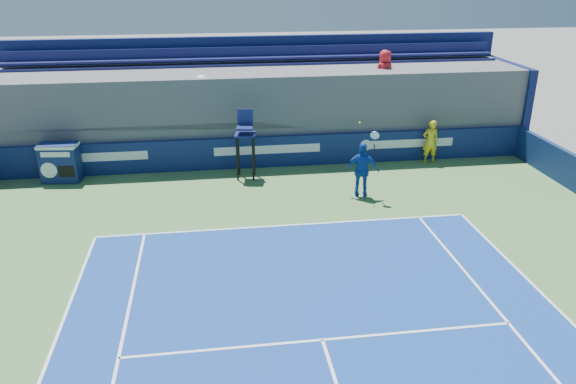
{
  "coord_description": "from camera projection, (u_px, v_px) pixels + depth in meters",
  "views": [
    {
      "loc": [
        -2.05,
        -2.97,
        7.3
      ],
      "look_at": [
        0.0,
        11.5,
        1.25
      ],
      "focal_mm": 35.0,
      "sensor_mm": 36.0,
      "label": 1
    }
  ],
  "objects": [
    {
      "name": "umpire_chair",
      "position": [
        245.0,
        137.0,
        19.8
      ],
      "size": [
        0.8,
        0.8,
        2.48
      ],
      "color": "black",
      "rests_on": "ground"
    },
    {
      "name": "stadium_seating",
      "position": [
        262.0,
        107.0,
        22.6
      ],
      "size": [
        21.0,
        4.05,
        4.4
      ],
      "color": "#57575C",
      "rests_on": "ground"
    },
    {
      "name": "tennis_player",
      "position": [
        362.0,
        170.0,
        18.4
      ],
      "size": [
        1.17,
        0.77,
        2.57
      ],
      "color": "#1340A2",
      "rests_on": "apron"
    },
    {
      "name": "match_clock",
      "position": [
        60.0,
        162.0,
        19.74
      ],
      "size": [
        1.39,
        0.86,
        1.4
      ],
      "color": "#101E52",
      "rests_on": "ground"
    },
    {
      "name": "back_hoarding",
      "position": [
        267.0,
        152.0,
        21.19
      ],
      "size": [
        20.4,
        0.21,
        1.2
      ],
      "color": "#0E1B4E",
      "rests_on": "ground"
    },
    {
      "name": "ball_person",
      "position": [
        430.0,
        141.0,
        21.53
      ],
      "size": [
        0.63,
        0.42,
        1.7
      ],
      "primitive_type": "imported",
      "rotation": [
        0.0,
        0.0,
        3.12
      ],
      "color": "yellow",
      "rests_on": "apron"
    }
  ]
}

